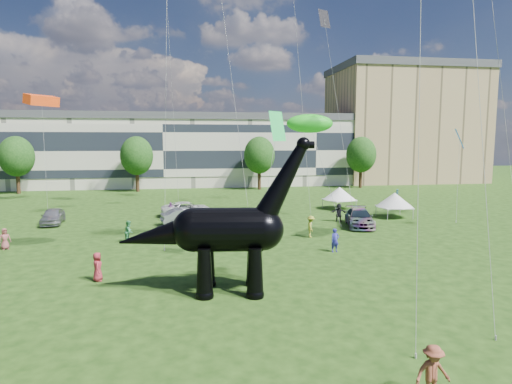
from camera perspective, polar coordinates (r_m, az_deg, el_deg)
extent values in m
plane|color=#16330C|center=(20.07, 2.51, -17.12)|extent=(220.00, 220.00, 0.00)
cube|color=beige|center=(80.12, -12.03, 5.12)|extent=(78.00, 11.00, 12.00)
cube|color=tan|center=(93.81, 19.06, 8.18)|extent=(28.00, 18.00, 22.00)
cylinder|color=#382314|center=(75.99, -29.13, 1.00)|extent=(0.56, 0.56, 3.20)
ellipsoid|color=#14380F|center=(75.73, -29.34, 4.56)|extent=(5.20, 5.20, 6.24)
cylinder|color=#382314|center=(71.76, -15.52, 1.33)|extent=(0.56, 0.56, 3.20)
ellipsoid|color=#14380F|center=(71.49, -15.64, 5.09)|extent=(5.20, 5.20, 6.24)
cylinder|color=#382314|center=(72.22, 0.44, 1.61)|extent=(0.56, 0.56, 3.20)
ellipsoid|color=#14380F|center=(71.95, 0.45, 5.35)|extent=(5.20, 5.20, 6.24)
cylinder|color=#382314|center=(77.20, 13.75, 1.75)|extent=(0.56, 0.56, 3.20)
ellipsoid|color=#14380F|center=(76.95, 13.85, 5.25)|extent=(5.20, 5.20, 6.24)
cone|color=black|center=(22.71, -6.89, -10.72)|extent=(1.01, 1.01, 2.63)
sphere|color=black|center=(23.09, -6.85, -13.46)|extent=(0.97, 0.97, 0.97)
cone|color=black|center=(24.55, -6.51, -9.37)|extent=(1.01, 1.01, 2.63)
sphere|color=black|center=(24.90, -6.47, -11.93)|extent=(0.97, 0.97, 0.97)
cone|color=black|center=(22.64, -0.12, -10.73)|extent=(1.01, 1.01, 2.63)
sphere|color=black|center=(23.02, -0.12, -13.48)|extent=(0.97, 0.97, 0.97)
cone|color=black|center=(24.49, -0.27, -9.37)|extent=(1.01, 1.01, 2.63)
sphere|color=black|center=(24.84, -0.27, -11.93)|extent=(0.97, 0.97, 0.97)
cylinder|color=black|center=(23.04, -3.70, -5.01)|extent=(3.94, 2.79, 2.37)
sphere|color=black|center=(23.17, -8.28, -5.00)|extent=(2.37, 2.37, 2.37)
sphere|color=black|center=(23.06, 0.90, -4.99)|extent=(2.28, 2.28, 2.28)
cone|color=black|center=(22.76, 3.60, 1.32)|extent=(3.44, 1.70, 4.65)
sphere|color=black|center=(22.78, 6.34, 6.37)|extent=(0.74, 0.74, 0.74)
cylinder|color=black|center=(22.82, 7.00, 6.25)|extent=(0.66, 0.46, 0.39)
cone|color=black|center=(23.50, -12.68, -5.66)|extent=(4.83, 2.39, 2.58)
imported|color=#A8A7AC|center=(46.62, -25.47, -2.94)|extent=(2.34, 4.77, 1.57)
imported|color=gray|center=(42.34, -9.17, -3.23)|extent=(5.31, 2.98, 1.66)
imported|color=silver|center=(47.14, -9.11, -2.26)|extent=(5.80, 2.92, 1.57)
imported|color=#595960|center=(42.12, 13.63, -3.37)|extent=(3.72, 6.18, 1.68)
cube|color=silver|center=(48.15, 17.95, -1.92)|extent=(3.05, 3.05, 0.12)
cone|color=silver|center=(48.04, 17.99, -0.97)|extent=(3.87, 3.87, 1.52)
cylinder|color=#999999|center=(46.36, 17.14, -2.91)|extent=(0.06, 0.06, 1.11)
cylinder|color=#999999|center=(47.65, 20.21, -2.78)|extent=(0.06, 0.06, 1.11)
cylinder|color=#999999|center=(48.89, 15.71, -2.38)|extent=(0.06, 0.06, 1.11)
cylinder|color=#999999|center=(50.11, 18.67, -2.26)|extent=(0.06, 0.06, 1.11)
cube|color=white|center=(52.44, 11.05, -1.03)|extent=(3.82, 3.82, 0.12)
cone|color=white|center=(52.34, 11.07, -0.16)|extent=(4.84, 4.84, 1.51)
cylinder|color=#999999|center=(50.56, 10.77, -1.95)|extent=(0.06, 0.06, 1.11)
cylinder|color=#999999|center=(52.33, 13.20, -1.71)|extent=(0.06, 0.06, 1.11)
cylinder|color=#999999|center=(52.78, 8.88, -1.54)|extent=(0.06, 0.06, 1.11)
cylinder|color=#999999|center=(54.48, 11.28, -1.33)|extent=(0.06, 0.06, 1.11)
imported|color=#292894|center=(32.18, 10.49, -6.35)|extent=(0.70, 0.53, 1.75)
imported|color=black|center=(44.25, 10.98, -2.71)|extent=(1.79, 0.95, 1.85)
imported|color=#7A3A83|center=(46.30, -11.29, -2.38)|extent=(1.08, 0.69, 1.70)
imported|color=#8E4847|center=(37.54, -30.49, -5.41)|extent=(0.94, 0.87, 1.62)
imported|color=#969A2A|center=(36.66, 7.32, -4.59)|extent=(0.86, 1.29, 1.86)
imported|color=#34844F|center=(36.00, -16.57, -5.08)|extent=(0.81, 0.97, 1.80)
imported|color=#316A7C|center=(61.59, 18.27, -0.38)|extent=(0.46, 0.63, 1.61)
imported|color=maroon|center=(26.93, -20.38, -9.33)|extent=(0.66, 0.91, 1.71)
imported|color=brown|center=(15.58, 22.50, -21.39)|extent=(1.19, 0.70, 1.81)
plane|color=blue|center=(50.14, 25.51, 6.43)|extent=(1.91, 2.40, 2.06)
ellipsoid|color=#1BA519|center=(42.79, 7.19, 9.05)|extent=(4.44, 5.03, 1.83)
plane|color=black|center=(53.08, 9.10, 21.85)|extent=(2.13, 1.38, 2.06)
cube|color=#ED400F|center=(61.64, -26.68, 10.87)|extent=(3.99, 4.23, 1.54)
plane|color=green|center=(31.01, 2.89, 8.75)|extent=(1.91, 1.75, 2.13)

